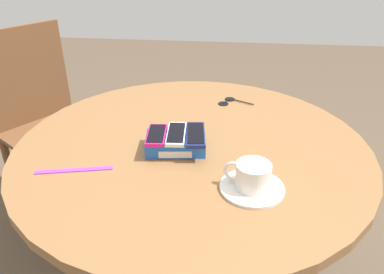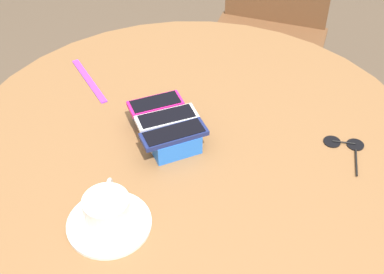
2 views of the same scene
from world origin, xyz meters
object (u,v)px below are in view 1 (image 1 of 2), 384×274
object	(u,v)px
saucer	(252,188)
phone_white	(176,134)
phone_box	(176,143)
phone_navy	(196,135)
chair_near_window	(50,125)
coffee_cup	(252,175)
round_table	(192,169)
sunglasses	(229,102)
phone_magenta	(156,135)
lanyard_strap	(74,170)

from	to	relation	value
saucer	phone_white	bearing A→B (deg)	141.52
phone_box	phone_navy	size ratio (longest dim) A/B	1.24
saucer	chair_near_window	xyz separation A→B (m)	(-0.91, 0.73, -0.24)
saucer	coffee_cup	distance (m)	0.04
phone_navy	round_table	bearing A→B (deg)	108.99
saucer	coffee_cup	bearing A→B (deg)	164.13
sunglasses	coffee_cup	bearing A→B (deg)	-82.95
phone_white	coffee_cup	world-z (taller)	coffee_cup
round_table	phone_magenta	size ratio (longest dim) A/B	8.48
chair_near_window	sunglasses	bearing A→B (deg)	-12.59
phone_magenta	phone_navy	bearing A→B (deg)	6.78
round_table	phone_box	bearing A→B (deg)	-131.74
phone_white	phone_navy	world-z (taller)	same
phone_box	phone_magenta	size ratio (longest dim) A/B	1.44
phone_white	saucer	distance (m)	0.28
phone_white	coffee_cup	size ratio (longest dim) A/B	1.17
round_table	coffee_cup	world-z (taller)	coffee_cup
sunglasses	chair_near_window	xyz separation A→B (m)	(-0.84, 0.19, -0.24)
round_table	lanyard_strap	bearing A→B (deg)	-148.40
phone_box	lanyard_strap	xyz separation A→B (m)	(-0.26, -0.14, -0.02)
phone_navy	saucer	xyz separation A→B (m)	(0.16, -0.17, -0.05)
phone_navy	saucer	distance (m)	0.24
coffee_cup	lanyard_strap	size ratio (longest dim) A/B	0.58
round_table	chair_near_window	distance (m)	0.91
phone_white	sunglasses	distance (m)	0.40
round_table	saucer	bearing A→B (deg)	-51.25
phone_magenta	chair_near_window	size ratio (longest dim) A/B	0.14
round_table	saucer	xyz separation A→B (m)	(0.18, -0.22, 0.10)
phone_white	chair_near_window	size ratio (longest dim) A/B	0.15
phone_box	sunglasses	bearing A→B (deg)	68.30
phone_magenta	coffee_cup	xyz separation A→B (m)	(0.27, -0.16, -0.01)
phone_navy	saucer	bearing A→B (deg)	-47.34
phone_magenta	round_table	bearing A→B (deg)	30.93
phone_navy	sunglasses	bearing A→B (deg)	76.31
phone_box	coffee_cup	xyz separation A→B (m)	(0.22, -0.17, 0.02)
round_table	sunglasses	distance (m)	0.36
round_table	phone_navy	size ratio (longest dim) A/B	7.27
phone_box	phone_magenta	distance (m)	0.06
coffee_cup	phone_box	bearing A→B (deg)	141.88
coffee_cup	sunglasses	xyz separation A→B (m)	(-0.07, 0.54, -0.04)
phone_magenta	chair_near_window	xyz separation A→B (m)	(-0.64, 0.57, -0.29)
phone_box	phone_white	size ratio (longest dim) A/B	1.31
lanyard_strap	saucer	bearing A→B (deg)	-3.85
phone_white	saucer	xyz separation A→B (m)	(0.22, -0.17, -0.05)
saucer	coffee_cup	size ratio (longest dim) A/B	1.37
phone_navy	saucer	world-z (taller)	phone_navy
saucer	lanyard_strap	world-z (taller)	saucer
chair_near_window	phone_box	bearing A→B (deg)	-38.98
round_table	phone_box	distance (m)	0.14
phone_magenta	saucer	distance (m)	0.32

